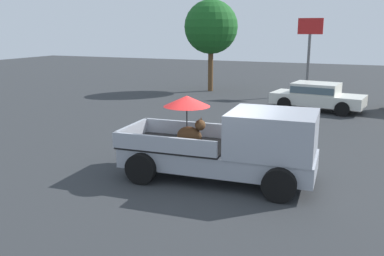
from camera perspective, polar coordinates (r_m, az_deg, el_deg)
The scene contains 5 objects.
ground_plane at distance 11.34m, azimuth 3.43°, elevation -6.83°, with size 80.00×80.00×0.00m, color #2D3033.
pickup_truck_main at distance 10.93m, azimuth 5.76°, elevation -2.33°, with size 5.15×2.49×2.19m.
parked_sedan_near at distance 21.42m, azimuth 16.43°, elevation 4.27°, with size 4.49×2.40×1.33m.
motel_sign at distance 25.69m, azimuth 15.52°, elevation 11.18°, with size 1.40×0.16×4.46m.
tree_by_lot at distance 26.88m, azimuth 2.57°, elevation 13.39°, with size 3.30×3.30×5.63m.
Camera 1 is at (3.54, -10.05, 3.89)m, focal length 39.68 mm.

